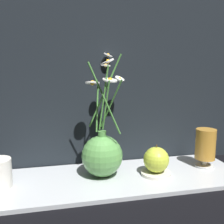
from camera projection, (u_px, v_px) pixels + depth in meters
name	position (u px, v px, depth m)	size (l,w,h in m)	color
ground_plane	(116.00, 180.00, 0.77)	(6.00, 6.00, 0.00)	black
shelf	(116.00, 178.00, 0.77)	(0.80, 0.26, 0.01)	#B2B7BC
backdrop_wall	(106.00, 3.00, 0.81)	(1.30, 0.02, 1.10)	black
vase_with_flowers	(102.00, 153.00, 0.76)	(0.15, 0.22, 0.38)	#59994C
tea_glass	(205.00, 145.00, 0.83)	(0.07, 0.07, 0.13)	silver
saucer_plate	(156.00, 173.00, 0.78)	(0.09, 0.09, 0.01)	silver
orange_fruit	(156.00, 160.00, 0.77)	(0.08, 0.08, 0.09)	#B7C638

